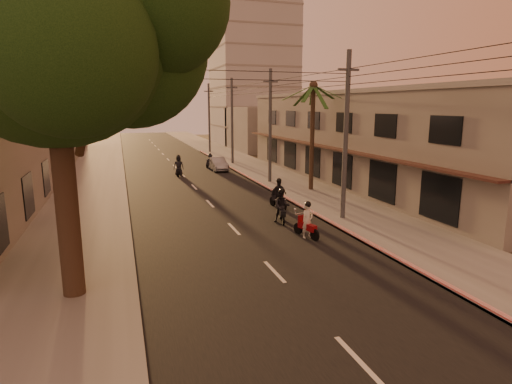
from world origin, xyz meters
TOP-DOWN VIEW (x-y plane):
  - ground at (0.00, 0.00)m, footprint 160.00×160.00m
  - road at (0.00, 20.00)m, footprint 10.00×140.00m
  - sidewalk_right at (7.50, 20.00)m, footprint 5.00×140.00m
  - sidewalk_left at (-7.50, 20.00)m, footprint 5.00×140.00m
  - curb_stripe at (5.10, 15.00)m, footprint 0.20×60.00m
  - shophouse_row at (13.95, 18.00)m, footprint 8.80×34.20m
  - distant_tower at (16.00, 56.00)m, footprint 12.10×12.10m
  - broadleaf_tree at (-6.61, 2.14)m, footprint 9.60×8.70m
  - palm_tree at (8.00, 16.00)m, footprint 5.00×5.00m
  - utility_poles at (6.20, 20.00)m, footprint 1.20×48.26m
  - filler_right at (14.00, 45.00)m, footprint 8.00×14.00m
  - filler_left_near at (-14.00, 34.00)m, footprint 8.00×14.00m
  - filler_left_far at (-14.00, 52.00)m, footprint 8.00×14.00m
  - scooter_red at (2.95, 5.56)m, footprint 0.90×1.79m
  - scooter_mid_a at (2.79, 8.47)m, footprint 1.19×1.89m
  - scooter_mid_b at (3.76, 11.53)m, footprint 1.18×1.90m
  - scooter_far_a at (-0.38, 25.76)m, footprint 1.14×1.92m
  - scooter_far_b at (3.12, 28.88)m, footprint 1.27×1.61m
  - parked_car at (3.67, 27.96)m, footprint 1.47×3.89m

SIDE VIEW (x-z plane):
  - ground at x=0.00m, z-range 0.00..0.00m
  - road at x=0.00m, z-range 0.00..0.02m
  - sidewalk_right at x=7.50m, z-range 0.00..0.12m
  - sidewalk_left at x=-7.50m, z-range 0.00..0.12m
  - curb_stripe at x=5.10m, z-range 0.00..0.20m
  - parked_car at x=3.67m, z-range 0.00..1.27m
  - scooter_far_b at x=3.12m, z-range -0.06..1.55m
  - scooter_red at x=2.95m, z-range -0.10..1.69m
  - scooter_mid_b at x=3.76m, z-range -0.09..1.79m
  - scooter_mid_a at x=2.79m, z-range -0.08..1.81m
  - scooter_far_a at x=-0.38m, z-range -0.09..1.83m
  - filler_left_near at x=-14.00m, z-range 0.00..4.40m
  - filler_right at x=14.00m, z-range 0.00..6.00m
  - filler_left_far at x=-14.00m, z-range 0.00..7.00m
  - shophouse_row at x=13.95m, z-range 0.00..7.30m
  - utility_poles at x=6.20m, z-range 2.04..11.04m
  - palm_tree at x=8.00m, z-range 3.05..11.25m
  - broadleaf_tree at x=-6.61m, z-range 2.43..14.53m
  - distant_tower at x=16.00m, z-range 0.00..28.00m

